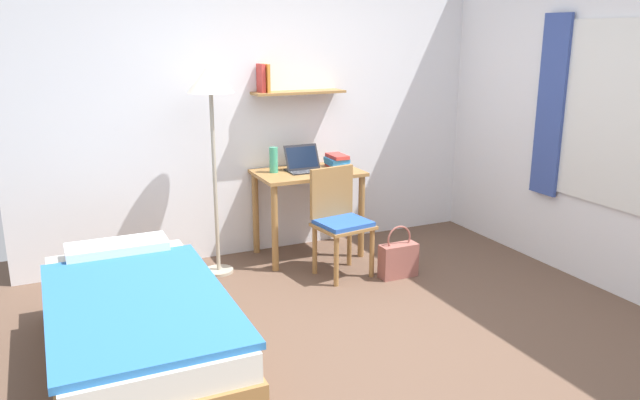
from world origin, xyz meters
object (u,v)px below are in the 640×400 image
object	(u,v)px
laptop	(304,164)
desk_chair	(339,217)
standing_lamp	(211,92)
book_stack	(337,161)
handbag	(398,259)
water_bottle	(274,160)
bed	(137,328)
desk	(308,189)

from	to	relation	value
laptop	desk_chair	bearing A→B (deg)	-82.21
desk_chair	standing_lamp	size ratio (longest dim) A/B	0.51
book_stack	standing_lamp	bearing A→B (deg)	-173.69
book_stack	handbag	distance (m)	1.08
standing_lamp	desk_chair	bearing A→B (deg)	-25.39
laptop	water_bottle	world-z (taller)	water_bottle
bed	laptop	distance (m)	2.23
water_bottle	book_stack	distance (m)	0.59
bed	book_stack	bearing A→B (deg)	34.59
book_stack	desk_chair	bearing A→B (deg)	-113.96
standing_lamp	book_stack	size ratio (longest dim) A/B	7.02
desk	book_stack	world-z (taller)	book_stack
bed	laptop	world-z (taller)	laptop
water_bottle	handbag	xyz separation A→B (m)	(0.74, -0.87, -0.73)
desk_chair	book_stack	xyz separation A→B (m)	(0.25, 0.56, 0.34)
desk_chair	book_stack	world-z (taller)	book_stack
desk_chair	handbag	world-z (taller)	desk_chair
desk	handbag	bearing A→B (deg)	-59.84
standing_lamp	laptop	size ratio (longest dim) A/B	5.45
water_bottle	book_stack	size ratio (longest dim) A/B	0.90
desk_chair	laptop	distance (m)	0.65
standing_lamp	water_bottle	xyz separation A→B (m)	(0.56, 0.16, -0.61)
book_stack	bed	bearing A→B (deg)	-145.41
desk	handbag	size ratio (longest dim) A/B	2.08
book_stack	handbag	bearing A→B (deg)	-79.40
desk	water_bottle	xyz separation A→B (m)	(-0.29, 0.08, 0.27)
bed	water_bottle	world-z (taller)	water_bottle
desk	water_bottle	world-z (taller)	water_bottle
desk	water_bottle	distance (m)	0.40
standing_lamp	handbag	distance (m)	2.00
laptop	handbag	bearing A→B (deg)	-59.96
bed	laptop	xyz separation A→B (m)	(1.67, 1.37, 0.58)
bed	handbag	xyz separation A→B (m)	(2.15, 0.54, -0.09)
handbag	water_bottle	bearing A→B (deg)	130.67
book_stack	handbag	world-z (taller)	book_stack
desk	handbag	xyz separation A→B (m)	(0.46, -0.79, -0.46)
desk	desk_chair	xyz separation A→B (m)	(0.05, -0.51, -0.13)
desk	desk_chair	bearing A→B (deg)	-83.89
standing_lamp	book_stack	world-z (taller)	standing_lamp
book_stack	water_bottle	bearing A→B (deg)	176.74
book_stack	laptop	bearing A→B (deg)	-179.28
desk_chair	standing_lamp	xyz separation A→B (m)	(-0.91, 0.43, 1.00)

